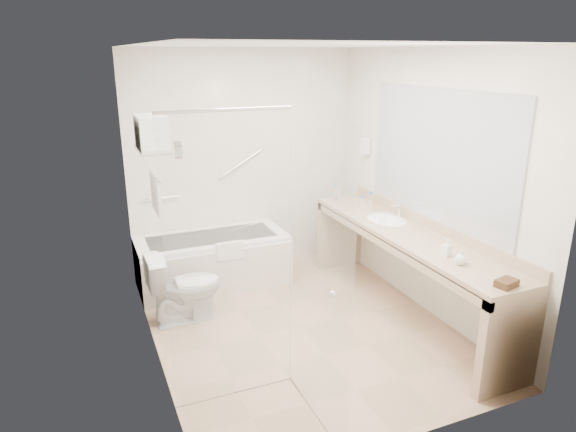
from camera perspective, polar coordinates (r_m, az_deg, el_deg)
name	(u,v)px	position (r m, az deg, el deg)	size (l,w,h in m)	color
floor	(300,327)	(4.90, 1.39, -12.21)	(3.20, 3.20, 0.00)	tan
ceiling	(303,45)	(4.25, 1.65, 18.45)	(2.60, 3.20, 0.10)	silver
wall_back	(244,163)	(5.87, -4.95, 5.90)	(2.60, 0.10, 2.50)	silver
wall_front	(413,266)	(3.11, 13.75, -5.44)	(2.60, 0.10, 2.50)	silver
wall_left	(147,216)	(4.08, -15.40, 0.01)	(0.10, 3.20, 2.50)	silver
wall_right	(426,184)	(5.07, 15.05, 3.47)	(0.10, 3.20, 2.50)	silver
bathtub	(213,260)	(5.69, -8.36, -4.89)	(1.60, 0.73, 0.59)	white
grab_bar_short	(162,198)	(5.69, -13.87, 1.95)	(0.03, 0.03, 0.40)	silver
grab_bar_long	(241,164)	(5.82, -5.29, 5.78)	(0.03, 0.03, 0.60)	silver
shower_enclosure	(272,269)	(3.44, -1.80, -5.93)	(0.96, 0.91, 2.11)	silver
towel_shelf	(152,142)	(4.32, -14.88, 7.91)	(0.24, 0.55, 0.81)	silver
vanity_counter	(406,253)	(4.98, 13.01, -4.01)	(0.55, 2.70, 0.95)	tan
sink	(387,222)	(5.24, 10.90, -0.67)	(0.40, 0.52, 0.14)	white
faucet	(399,210)	(5.29, 12.29, 0.66)	(0.03, 0.03, 0.14)	silver
mirror	(438,156)	(4.89, 16.30, 6.45)	(0.02, 2.00, 1.20)	#A4A8B0
hairdryer_unit	(365,146)	(5.85, 8.55, 7.72)	(0.08, 0.10, 0.18)	silver
toilet	(185,287)	(4.97, -11.43, -7.76)	(0.38, 0.69, 0.67)	white
amenity_basket	(507,283)	(4.00, 23.11, -6.88)	(0.16, 0.11, 0.05)	#4A2C1A
soap_bottle_a	(446,252)	(4.41, 17.16, -3.84)	(0.06, 0.14, 0.07)	silver
soap_bottle_b	(461,259)	(4.27, 18.64, -4.53)	(0.10, 0.12, 0.10)	silver
water_bottle_left	(362,205)	(5.40, 8.26, 1.23)	(0.05, 0.05, 0.18)	silver
water_bottle_mid	(370,202)	(5.44, 9.12, 1.50)	(0.07, 0.07, 0.21)	silver
water_bottle_right	(335,193)	(5.84, 5.27, 2.60)	(0.05, 0.05, 0.17)	silver
drinking_glass_near	(338,196)	(5.82, 5.61, 2.19)	(0.07, 0.07, 0.09)	silver
drinking_glass_far	(383,220)	(5.04, 10.46, -0.46)	(0.08, 0.08, 0.10)	silver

